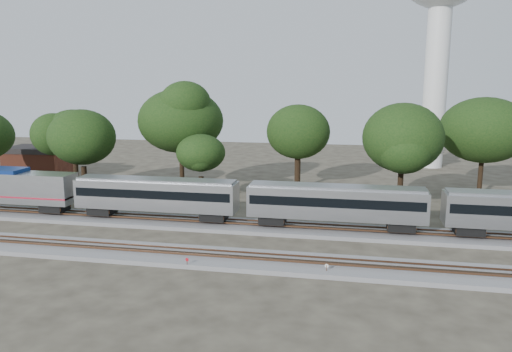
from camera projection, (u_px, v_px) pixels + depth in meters
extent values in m
plane|color=#383328|center=(197.00, 244.00, 47.44)|extent=(160.00, 160.00, 0.00)
cube|color=slate|center=(215.00, 224.00, 53.19)|extent=(160.00, 5.00, 0.40)
cube|color=brown|center=(213.00, 222.00, 52.42)|extent=(160.00, 0.08, 0.15)
cube|color=brown|center=(216.00, 218.00, 53.80)|extent=(160.00, 0.08, 0.15)
cube|color=slate|center=(183.00, 256.00, 43.55)|extent=(160.00, 5.00, 0.40)
cube|color=brown|center=(180.00, 254.00, 42.77)|extent=(160.00, 0.08, 0.15)
cube|color=brown|center=(186.00, 248.00, 44.16)|extent=(160.00, 0.08, 0.15)
cube|color=#B4B6BB|center=(29.00, 187.00, 56.77)|extent=(10.84, 3.07, 3.37)
cube|color=#A6192E|center=(20.00, 194.00, 57.16)|extent=(13.29, 3.11, 0.18)
cube|color=black|center=(55.00, 207.00, 56.57)|extent=(2.66, 2.25, 0.92)
cube|color=#B4B6BB|center=(156.00, 195.00, 53.87)|extent=(17.79, 3.07, 3.07)
cube|color=black|center=(156.00, 192.00, 53.81)|extent=(17.18, 3.12, 0.92)
cube|color=gray|center=(156.00, 180.00, 53.57)|extent=(17.38, 2.45, 0.36)
cube|color=black|center=(102.00, 209.00, 55.46)|extent=(2.66, 2.25, 0.92)
cube|color=black|center=(214.00, 215.00, 53.02)|extent=(2.66, 2.25, 0.92)
cube|color=#B4B6BB|center=(336.00, 203.00, 50.22)|extent=(17.79, 3.07, 3.07)
cube|color=black|center=(336.00, 200.00, 50.17)|extent=(17.18, 3.12, 0.92)
cube|color=gray|center=(336.00, 187.00, 49.93)|extent=(17.38, 2.45, 0.36)
cube|color=black|center=(273.00, 218.00, 51.82)|extent=(2.66, 2.25, 0.92)
cube|color=black|center=(401.00, 225.00, 49.37)|extent=(2.66, 2.25, 0.92)
cube|color=black|center=(469.00, 229.00, 48.17)|extent=(2.66, 2.25, 0.92)
cylinder|color=#512D19|center=(187.00, 264.00, 41.00)|extent=(0.06, 0.06, 0.84)
cylinder|color=red|center=(187.00, 260.00, 40.93)|extent=(0.30, 0.11, 0.30)
cylinder|color=#512D19|center=(327.00, 270.00, 39.61)|extent=(0.06, 0.06, 0.86)
cylinder|color=silver|center=(327.00, 266.00, 39.54)|extent=(0.31, 0.07, 0.30)
cube|color=#512D19|center=(265.00, 270.00, 40.37)|extent=(0.53, 0.35, 0.30)
cylinder|color=silver|center=(435.00, 88.00, 87.94)|extent=(4.03, 4.03, 28.18)
cone|color=silver|center=(431.00, 156.00, 90.19)|extent=(6.44, 6.44, 4.03)
cube|color=brown|center=(39.00, 163.00, 83.00)|extent=(9.77, 7.10, 3.77)
cube|color=black|center=(38.00, 149.00, 82.57)|extent=(9.99, 7.32, 0.85)
cylinder|color=black|center=(76.00, 176.00, 69.34)|extent=(0.70, 0.70, 4.54)
ellipsoid|color=black|center=(73.00, 132.00, 68.19)|extent=(8.56, 8.56, 7.28)
cylinder|color=black|center=(85.00, 183.00, 64.52)|extent=(0.70, 0.70, 4.44)
ellipsoid|color=black|center=(82.00, 137.00, 63.39)|extent=(8.38, 8.38, 7.12)
cylinder|color=black|center=(182.00, 175.00, 67.97)|extent=(0.70, 0.70, 5.40)
ellipsoid|color=black|center=(181.00, 121.00, 66.61)|extent=(10.19, 10.19, 8.66)
cylinder|color=black|center=(202.00, 190.00, 62.73)|extent=(0.70, 0.70, 3.51)
ellipsoid|color=black|center=(201.00, 153.00, 61.85)|extent=(6.62, 6.62, 5.62)
cylinder|color=black|center=(297.00, 174.00, 71.40)|extent=(0.70, 0.70, 4.44)
ellipsoid|color=black|center=(298.00, 132.00, 70.28)|extent=(8.37, 8.37, 7.12)
cylinder|color=black|center=(400.00, 192.00, 58.74)|extent=(0.70, 0.70, 4.76)
ellipsoid|color=black|center=(403.00, 138.00, 57.54)|extent=(8.98, 8.98, 7.63)
cylinder|color=black|center=(480.00, 179.00, 66.37)|extent=(0.70, 0.70, 4.83)
ellipsoid|color=black|center=(484.00, 130.00, 65.15)|extent=(9.10, 9.10, 7.73)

